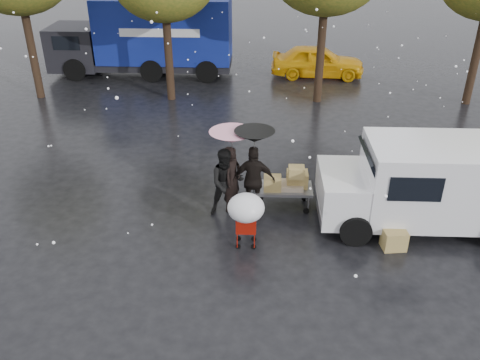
{
  "coord_description": "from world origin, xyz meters",
  "views": [
    {
      "loc": [
        0.22,
        -9.91,
        7.17
      ],
      "look_at": [
        -0.26,
        1.0,
        1.17
      ],
      "focal_mm": 38.0,
      "sensor_mm": 36.0,
      "label": 1
    }
  ],
  "objects_px": {
    "white_van": "(428,183)",
    "blue_truck": "(147,36)",
    "vendor_cart": "(287,183)",
    "yellow_taxi": "(318,61)",
    "person_black": "(254,180)",
    "person_pink": "(232,179)",
    "shopping_cart": "(246,210)"
  },
  "relations": [
    {
      "from": "yellow_taxi",
      "to": "person_black",
      "type": "bearing_deg",
      "value": 169.44
    },
    {
      "from": "person_black",
      "to": "blue_truck",
      "type": "height_order",
      "value": "blue_truck"
    },
    {
      "from": "person_black",
      "to": "yellow_taxi",
      "type": "bearing_deg",
      "value": -101.95
    },
    {
      "from": "white_van",
      "to": "yellow_taxi",
      "type": "distance_m",
      "value": 12.41
    },
    {
      "from": "blue_truck",
      "to": "white_van",
      "type": "bearing_deg",
      "value": -52.78
    },
    {
      "from": "person_pink",
      "to": "shopping_cart",
      "type": "relative_size",
      "value": 1.23
    },
    {
      "from": "blue_truck",
      "to": "person_pink",
      "type": "bearing_deg",
      "value": -68.88
    },
    {
      "from": "person_pink",
      "to": "vendor_cart",
      "type": "height_order",
      "value": "person_pink"
    },
    {
      "from": "person_black",
      "to": "white_van",
      "type": "height_order",
      "value": "white_van"
    },
    {
      "from": "person_pink",
      "to": "yellow_taxi",
      "type": "distance_m",
      "value": 12.27
    },
    {
      "from": "shopping_cart",
      "to": "white_van",
      "type": "xyz_separation_m",
      "value": [
        4.39,
        1.27,
        0.1
      ]
    },
    {
      "from": "person_pink",
      "to": "yellow_taxi",
      "type": "height_order",
      "value": "person_pink"
    },
    {
      "from": "vendor_cart",
      "to": "shopping_cart",
      "type": "xyz_separation_m",
      "value": [
        -1.01,
        -1.93,
        0.34
      ]
    },
    {
      "from": "person_pink",
      "to": "blue_truck",
      "type": "relative_size",
      "value": 0.22
    },
    {
      "from": "person_pink",
      "to": "vendor_cart",
      "type": "bearing_deg",
      "value": -56.18
    },
    {
      "from": "shopping_cart",
      "to": "vendor_cart",
      "type": "bearing_deg",
      "value": 62.33
    },
    {
      "from": "person_pink",
      "to": "vendor_cart",
      "type": "relative_size",
      "value": 1.19
    },
    {
      "from": "white_van",
      "to": "person_pink",
      "type": "bearing_deg",
      "value": 174.26
    },
    {
      "from": "blue_truck",
      "to": "yellow_taxi",
      "type": "distance_m",
      "value": 7.92
    },
    {
      "from": "vendor_cart",
      "to": "shopping_cart",
      "type": "distance_m",
      "value": 2.2
    },
    {
      "from": "vendor_cart",
      "to": "yellow_taxi",
      "type": "xyz_separation_m",
      "value": [
        1.84,
        11.65,
        -0.01
      ]
    },
    {
      "from": "shopping_cart",
      "to": "white_van",
      "type": "distance_m",
      "value": 4.57
    },
    {
      "from": "vendor_cart",
      "to": "white_van",
      "type": "relative_size",
      "value": 0.31
    },
    {
      "from": "white_van",
      "to": "blue_truck",
      "type": "distance_m",
      "value": 15.53
    },
    {
      "from": "shopping_cart",
      "to": "person_black",
      "type": "bearing_deg",
      "value": 84.97
    },
    {
      "from": "person_pink",
      "to": "vendor_cart",
      "type": "xyz_separation_m",
      "value": [
        1.42,
        0.18,
        -0.18
      ]
    },
    {
      "from": "vendor_cart",
      "to": "blue_truck",
      "type": "bearing_deg",
      "value": 117.18
    },
    {
      "from": "shopping_cart",
      "to": "white_van",
      "type": "bearing_deg",
      "value": 16.09
    },
    {
      "from": "vendor_cart",
      "to": "yellow_taxi",
      "type": "bearing_deg",
      "value": 81.02
    },
    {
      "from": "person_black",
      "to": "yellow_taxi",
      "type": "xyz_separation_m",
      "value": [
        2.7,
        11.92,
        -0.21
      ]
    },
    {
      "from": "white_van",
      "to": "yellow_taxi",
      "type": "relative_size",
      "value": 1.16
    },
    {
      "from": "vendor_cart",
      "to": "white_van",
      "type": "xyz_separation_m",
      "value": [
        3.38,
        -0.66,
        0.43
      ]
    }
  ]
}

